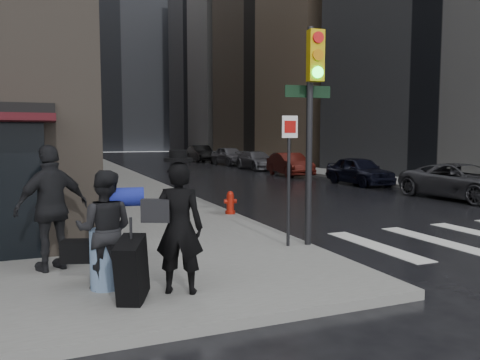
# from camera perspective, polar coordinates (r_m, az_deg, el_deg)

# --- Properties ---
(ground) EXTENTS (140.00, 140.00, 0.00)m
(ground) POSITION_cam_1_polar(r_m,az_deg,el_deg) (7.96, 0.30, -11.75)
(ground) COLOR black
(ground) RESTS_ON ground
(sidewalk_left) EXTENTS (4.00, 50.00, 0.15)m
(sidewalk_left) POSITION_cam_1_polar(r_m,az_deg,el_deg) (34.24, -17.06, 1.20)
(sidewalk_left) COLOR slate
(sidewalk_left) RESTS_ON ground
(sidewalk_right) EXTENTS (3.00, 50.00, 0.15)m
(sidewalk_right) POSITION_cam_1_polar(r_m,az_deg,el_deg) (37.85, 3.75, 1.77)
(sidewalk_right) COLOR slate
(sidewalk_right) RESTS_ON ground
(bldg_right_far) EXTENTS (22.00, 20.00, 25.00)m
(bldg_right_far) POSITION_cam_1_polar(r_m,az_deg,el_deg) (71.90, 2.04, 13.32)
(bldg_right_far) COLOR slate
(bldg_right_far) RESTS_ON ground
(bldg_distant) EXTENTS (40.00, 12.00, 32.00)m
(bldg_distant) POSITION_cam_1_polar(r_m,az_deg,el_deg) (86.60, -16.27, 14.07)
(bldg_distant) COLOR slate
(bldg_distant) RESTS_ON ground
(man_overcoat) EXTENTS (1.37, 0.89, 2.04)m
(man_overcoat) POSITION_cam_1_polar(r_m,az_deg,el_deg) (6.52, -8.58, -6.51)
(man_overcoat) COLOR black
(man_overcoat) RESTS_ON ground
(man_jeans) EXTENTS (1.19, 0.93, 1.71)m
(man_jeans) POSITION_cam_1_polar(r_m,az_deg,el_deg) (6.99, -16.21, -5.82)
(man_jeans) COLOR black
(man_jeans) RESTS_ON ground
(man_greycoat) EXTENTS (1.31, 0.95, 2.06)m
(man_greycoat) POSITION_cam_1_polar(r_m,az_deg,el_deg) (8.22, -21.92, -3.16)
(man_greycoat) COLOR black
(man_greycoat) RESTS_ON ground
(traffic_light) EXTENTS (1.08, 0.53, 4.33)m
(traffic_light) POSITION_cam_1_polar(r_m,az_deg,el_deg) (9.39, 8.52, 8.94)
(traffic_light) COLOR black
(traffic_light) RESTS_ON ground
(fire_hydrant) EXTENTS (0.37, 0.29, 0.65)m
(fire_hydrant) POSITION_cam_1_polar(r_m,az_deg,el_deg) (13.36, -1.20, -2.89)
(fire_hydrant) COLOR #A6180A
(fire_hydrant) RESTS_ON ground
(parked_car_0) EXTENTS (2.46, 4.95, 1.35)m
(parked_car_0) POSITION_cam_1_polar(r_m,az_deg,el_deg) (19.44, 25.55, -0.18)
(parked_car_0) COLOR #3B3C40
(parked_car_0) RESTS_ON ground
(parked_car_1) EXTENTS (1.69, 4.11, 1.39)m
(parked_car_1) POSITION_cam_1_polar(r_m,az_deg,el_deg) (23.76, 14.33, 1.11)
(parked_car_1) COLOR black
(parked_car_1) RESTS_ON ground
(parked_car_2) EXTENTS (1.81, 4.36, 1.40)m
(parked_car_2) POSITION_cam_1_polar(r_m,az_deg,el_deg) (28.53, 6.09, 1.90)
(parked_car_2) COLOR #3E100C
(parked_car_2) RESTS_ON ground
(parked_car_3) EXTENTS (1.90, 4.61, 1.33)m
(parked_car_3) POSITION_cam_1_polar(r_m,az_deg,el_deg) (34.18, 2.05, 2.41)
(parked_car_3) COLOR #4D4D52
(parked_car_3) RESTS_ON ground
(parked_car_4) EXTENTS (2.28, 4.78, 1.58)m
(parked_car_4) POSITION_cam_1_polar(r_m,az_deg,el_deg) (39.82, -1.28, 2.98)
(parked_car_4) COLOR #515156
(parked_car_4) RESTS_ON ground
(parked_car_5) EXTENTS (1.69, 4.81, 1.58)m
(parked_car_5) POSITION_cam_1_polar(r_m,az_deg,el_deg) (45.30, -4.82, 3.23)
(parked_car_5) COLOR black
(parked_car_5) RESTS_ON ground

